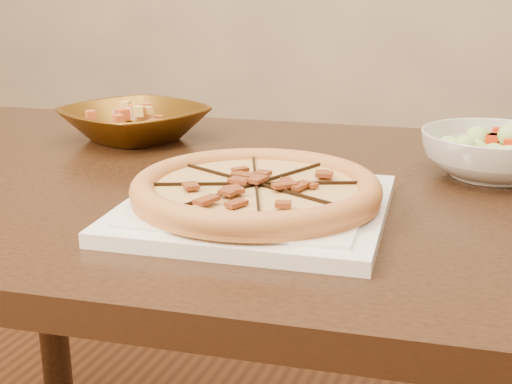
# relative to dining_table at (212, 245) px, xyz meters

# --- Properties ---
(dining_table) EXTENTS (1.41, 0.99, 0.75)m
(dining_table) POSITION_rel_dining_table_xyz_m (0.00, 0.00, 0.00)
(dining_table) COLOR #311C0E
(dining_table) RESTS_ON floor
(plate) EXTENTS (0.35, 0.35, 0.02)m
(plate) POSITION_rel_dining_table_xyz_m (0.12, -0.14, 0.12)
(plate) COLOR white
(plate) RESTS_ON dining_table
(pizza) EXTENTS (0.31, 0.31, 0.03)m
(pizza) POSITION_rel_dining_table_xyz_m (0.12, -0.14, 0.14)
(pizza) COLOR #DF8057
(pizza) RESTS_ON plate
(bronze_bowl) EXTENTS (0.32, 0.32, 0.06)m
(bronze_bowl) POSITION_rel_dining_table_xyz_m (-0.23, 0.18, 0.14)
(bronze_bowl) COLOR brown
(bronze_bowl) RESTS_ON dining_table
(mixed_dish) EXTENTS (0.11, 0.12, 0.03)m
(mixed_dish) POSITION_rel_dining_table_xyz_m (-0.23, 0.18, 0.18)
(mixed_dish) COLOR tan
(mixed_dish) RESTS_ON bronze_bowl
(salad_bowl) EXTENTS (0.21, 0.21, 0.07)m
(salad_bowl) POSITION_rel_dining_table_xyz_m (0.39, 0.15, 0.14)
(salad_bowl) COLOR silver
(salad_bowl) RESTS_ON dining_table
(salad) EXTENTS (0.11, 0.10, 0.04)m
(salad) POSITION_rel_dining_table_xyz_m (0.39, 0.15, 0.19)
(salad) COLOR #ACCC6A
(salad) RESTS_ON salad_bowl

